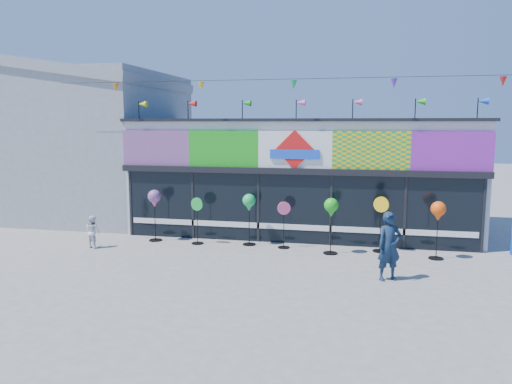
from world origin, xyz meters
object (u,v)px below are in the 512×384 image
(spinner_2, at_px, (249,204))
(spinner_6, at_px, (438,213))
(child, at_px, (93,232))
(spinner_3, at_px, (284,224))
(adult_man, at_px, (389,246))
(spinner_0, at_px, (154,200))
(spinner_5, at_px, (381,223))
(spinner_1, at_px, (197,219))
(spinner_4, at_px, (331,209))

(spinner_2, height_order, spinner_6, spinner_6)
(spinner_6, height_order, child, spinner_6)
(spinner_3, relative_size, adult_man, 0.85)
(spinner_3, height_order, child, spinner_3)
(spinner_0, height_order, spinner_5, spinner_0)
(spinner_5, height_order, adult_man, adult_man)
(spinner_1, relative_size, adult_man, 0.88)
(spinner_2, bearing_deg, child, -163.78)
(spinner_2, bearing_deg, spinner_1, -172.55)
(spinner_1, bearing_deg, spinner_5, 2.26)
(child, bearing_deg, spinner_4, -156.00)
(spinner_0, distance_m, child, 2.21)
(spinner_0, relative_size, adult_man, 0.99)
(spinner_2, relative_size, adult_man, 0.96)
(spinner_2, distance_m, spinner_4, 2.73)
(spinner_1, distance_m, spinner_6, 7.46)
(spinner_1, bearing_deg, adult_man, -23.68)
(spinner_0, height_order, adult_man, adult_man)
(spinner_2, height_order, spinner_5, spinner_5)
(spinner_2, bearing_deg, spinner_3, -7.81)
(child, bearing_deg, spinner_3, -150.65)
(spinner_1, bearing_deg, spinner_0, 175.51)
(spinner_5, xyz_separation_m, adult_man, (0.13, -2.85, -0.03))
(spinner_5, bearing_deg, adult_man, -87.44)
(spinner_3, relative_size, spinner_5, 0.87)
(child, bearing_deg, spinner_6, -157.53)
(spinner_1, height_order, spinner_6, spinner_6)
(spinner_3, height_order, spinner_5, spinner_5)
(spinner_2, distance_m, adult_man, 5.16)
(spinner_4, bearing_deg, spinner_2, 168.06)
(spinner_4, relative_size, adult_man, 0.98)
(spinner_0, xyz_separation_m, child, (-1.57, -1.29, -0.87))
(spinner_3, distance_m, adult_man, 4.11)
(spinner_1, xyz_separation_m, spinner_2, (1.70, 0.22, 0.53))
(adult_man, bearing_deg, spinner_5, 66.32)
(spinner_2, relative_size, spinner_3, 1.13)
(adult_man, bearing_deg, spinner_4, 98.97)
(spinner_4, xyz_separation_m, child, (-7.47, -0.83, -0.86))
(spinner_2, xyz_separation_m, adult_man, (4.28, -2.84, -0.47))
(spinner_1, relative_size, spinner_3, 1.03)
(spinner_1, xyz_separation_m, spinner_4, (4.37, -0.34, 0.56))
(spinner_0, height_order, spinner_6, spinner_0)
(spinner_0, height_order, spinner_1, spinner_0)
(spinner_6, height_order, adult_man, adult_man)
(spinner_0, relative_size, spinner_3, 1.16)
(spinner_2, height_order, spinner_4, spinner_4)
(spinner_6, bearing_deg, spinner_2, 174.97)
(spinner_0, distance_m, adult_man, 8.01)
(spinner_1, height_order, child, spinner_1)
(spinner_3, bearing_deg, spinner_2, 172.19)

